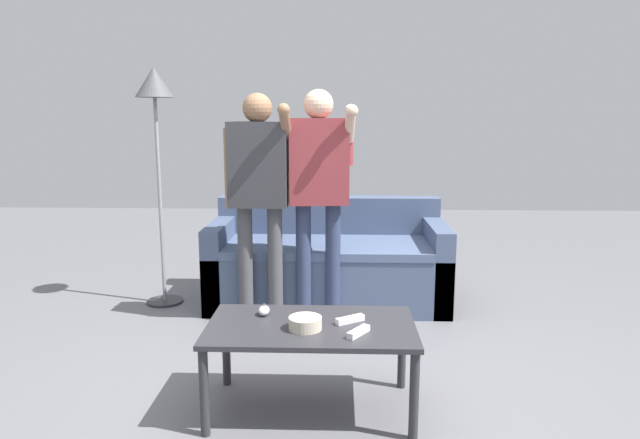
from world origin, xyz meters
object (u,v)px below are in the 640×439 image
snack_bowl (305,323)px  player_left (259,182)px  game_remote_nunchuk (264,310)px  game_remote_wand_near (358,332)px  player_center (319,179)px  coffee_table (311,335)px  floor_lamp (155,107)px  game_remote_wand_far (350,319)px  couch (328,264)px

snack_bowl → player_left: (-0.39, 1.27, 0.53)m
game_remote_nunchuk → game_remote_wand_near: 0.54m
player_center → coffee_table: bearing=-89.6°
floor_lamp → player_center: size_ratio=1.11×
floor_lamp → game_remote_wand_near: 2.51m
player_left → game_remote_wand_far: (0.61, -1.17, -0.55)m
couch → player_left: bearing=-131.8°
game_remote_wand_near → game_remote_wand_far: (-0.04, 0.16, -0.00)m
snack_bowl → game_remote_nunchuk: bearing=139.8°
coffee_table → player_center: player_center is taller
game_remote_nunchuk → game_remote_wand_far: game_remote_nunchuk is taller
coffee_table → player_left: bearing=109.1°
coffee_table → game_remote_wand_far: (0.19, 0.03, 0.07)m
game_remote_wand_near → player_center: bearing=99.7°
couch → floor_lamp: floor_lamp is taller
couch → coffee_table: size_ratio=1.79×
couch → coffee_table: couch is taller
game_remote_wand_far → snack_bowl: bearing=-155.9°
game_remote_nunchuk → player_center: (0.24, 1.13, 0.55)m
snack_bowl → game_remote_nunchuk: 0.29m
couch → game_remote_wand_far: couch is taller
player_left → game_remote_wand_far: player_left is taller
couch → floor_lamp: (-1.28, -0.11, 1.22)m
game_remote_nunchuk → player_left: bearing=98.9°
coffee_table → game_remote_wand_far: game_remote_wand_far is taller
coffee_table → player_left: (-0.42, 1.21, 0.61)m
game_remote_wand_far → couch: bearing=94.9°
floor_lamp → couch: bearing=4.8°
coffee_table → game_remote_wand_far: 0.21m
snack_bowl → game_remote_wand_near: (0.25, -0.07, -0.01)m
game_remote_nunchuk → coffee_table: bearing=-26.9°
game_remote_nunchuk → floor_lamp: (-0.99, 1.49, 1.04)m
couch → coffee_table: 1.73m
game_remote_nunchuk → player_center: bearing=78.1°
snack_bowl → game_remote_wand_far: snack_bowl is taller
floor_lamp → player_center: floor_lamp is taller
couch → player_center: size_ratio=1.12×
floor_lamp → game_remote_wand_near: bearing=-50.0°
game_remote_nunchuk → player_center: 1.28m
floor_lamp → game_remote_wand_near: size_ratio=12.51×
floor_lamp → game_remote_wand_near: (1.47, -1.74, -1.05)m
snack_bowl → game_remote_nunchuk: (-0.22, 0.19, -0.01)m
snack_bowl → game_remote_wand_far: bearing=24.1°
game_remote_nunchuk → game_remote_wand_near: (0.47, -0.25, -0.01)m
coffee_table → snack_bowl: snack_bowl is taller
snack_bowl → game_remote_wand_near: snack_bowl is taller
couch → floor_lamp: 1.77m
couch → snack_bowl: couch is taller
snack_bowl → player_center: player_center is taller
coffee_table → game_remote_nunchuk: size_ratio=11.58×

